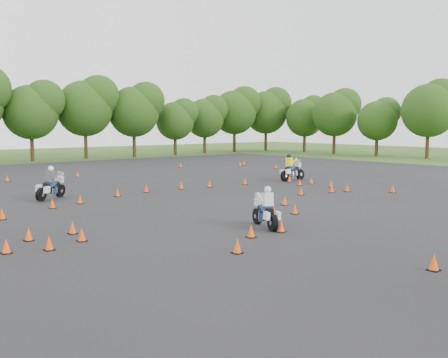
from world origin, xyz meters
name	(u,v)px	position (x,y,z in m)	size (l,w,h in m)	color
ground	(280,212)	(0.00, 0.00, 0.00)	(140.00, 140.00, 0.00)	#2D5119
asphalt_pad	(201,198)	(0.00, 6.00, 0.01)	(62.00, 62.00, 0.00)	black
treeline	(57,119)	(3.32, 34.57, 4.61)	(86.78, 32.87, 10.73)	#224112
traffic_cones	(209,195)	(0.11, 5.43, 0.23)	(33.13, 32.70, 0.45)	#FF4E0A
rider_grey	(50,182)	(-6.52, 10.75, 0.91)	(2.35, 0.72, 1.81)	#45464E
rider_yellow	(293,167)	(10.23, 8.52, 0.96)	(2.49, 0.76, 1.92)	#EBF215
rider_white	(265,207)	(-2.91, -1.95, 0.82)	(2.11, 0.65, 1.63)	silver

